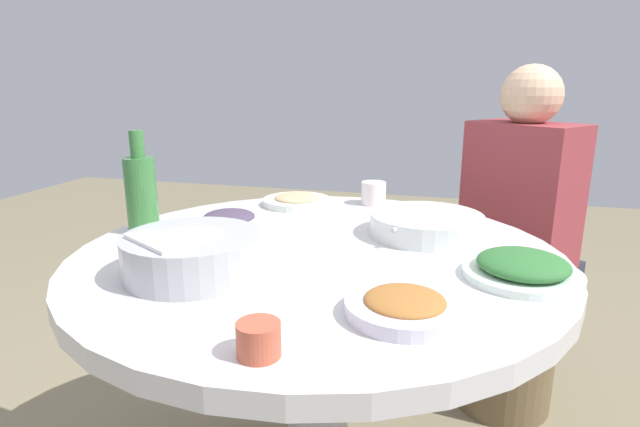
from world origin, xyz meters
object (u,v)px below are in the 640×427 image
(dish_tofu_braise, at_px, (405,306))
(rice_bowl, at_px, (192,254))
(dish_noodles, at_px, (297,200))
(stool_for_diner_left, at_px, (505,348))
(dish_greens, at_px, (523,268))
(diner_left, at_px, (520,203))
(tea_cup_far, at_px, (259,339))
(round_dining_table, at_px, (318,315))
(green_bottle, at_px, (141,192))
(dish_eggplant, at_px, (229,220))
(tea_cup_near, at_px, (374,193))
(soup_bowl, at_px, (426,225))

(dish_tofu_braise, bearing_deg, rice_bowl, 80.06)
(dish_noodles, relative_size, stool_for_diner_left, 0.49)
(rice_bowl, relative_size, stool_for_diner_left, 0.64)
(dish_tofu_braise, bearing_deg, stool_for_diner_left, -16.38)
(dish_greens, distance_m, diner_left, 0.73)
(tea_cup_far, distance_m, diner_left, 1.23)
(round_dining_table, distance_m, stool_for_diner_left, 0.92)
(green_bottle, bearing_deg, dish_eggplant, -60.04)
(tea_cup_near, height_order, diner_left, diner_left)
(dish_greens, relative_size, green_bottle, 0.88)
(tea_cup_far, bearing_deg, diner_left, -22.37)
(dish_greens, height_order, diner_left, diner_left)
(dish_greens, bearing_deg, tea_cup_far, 136.01)
(green_bottle, relative_size, tea_cup_far, 4.06)
(stool_for_diner_left, height_order, diner_left, diner_left)
(soup_bowl, height_order, green_bottle, green_bottle)
(tea_cup_near, xyz_separation_m, stool_for_diner_left, (0.19, -0.46, -0.58))
(soup_bowl, height_order, dish_noodles, soup_bowl)
(dish_eggplant, relative_size, dish_noodles, 0.93)
(soup_bowl, bearing_deg, stool_for_diner_left, -29.71)
(stool_for_diner_left, bearing_deg, diner_left, 90.00)
(round_dining_table, xyz_separation_m, tea_cup_far, (-0.47, -0.04, 0.19))
(round_dining_table, xyz_separation_m, dish_greens, (-0.06, -0.44, 0.19))
(dish_eggplant, xyz_separation_m, tea_cup_near, (0.35, -0.33, 0.02))
(tea_cup_near, bearing_deg, soup_bowl, -147.83)
(green_bottle, relative_size, tea_cup_near, 3.41)
(dish_greens, distance_m, green_bottle, 0.92)
(dish_eggplant, bearing_deg, dish_greens, -104.58)
(dish_greens, xyz_separation_m, tea_cup_near, (0.53, 0.39, 0.01))
(rice_bowl, distance_m, stool_for_diner_left, 1.28)
(round_dining_table, relative_size, dish_noodles, 5.25)
(round_dining_table, bearing_deg, green_bottle, 87.57)
(dish_tofu_braise, bearing_deg, soup_bowl, -0.56)
(dish_tofu_braise, xyz_separation_m, dish_greens, (0.23, -0.21, 0.00))
(round_dining_table, height_order, diner_left, diner_left)
(rice_bowl, xyz_separation_m, diner_left, (0.88, -0.72, -0.06))
(dish_greens, bearing_deg, dish_eggplant, 75.42)
(dish_eggplant, relative_size, stool_for_diner_left, 0.46)
(stool_for_diner_left, bearing_deg, round_dining_table, 142.59)
(round_dining_table, relative_size, diner_left, 1.48)
(tea_cup_near, bearing_deg, dish_tofu_braise, -166.83)
(diner_left, bearing_deg, dish_greens, 174.37)
(soup_bowl, bearing_deg, tea_cup_far, 163.60)
(dish_greens, bearing_deg, dish_noodles, 53.16)
(round_dining_table, distance_m, diner_left, 0.86)
(soup_bowl, xyz_separation_m, green_bottle, (-0.16, 0.71, 0.08))
(dish_noodles, xyz_separation_m, diner_left, (0.26, -0.69, -0.03))
(stool_for_diner_left, bearing_deg, dish_tofu_braise, 163.62)
(tea_cup_far, bearing_deg, dish_greens, -43.99)
(dish_greens, relative_size, dish_noodles, 1.09)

